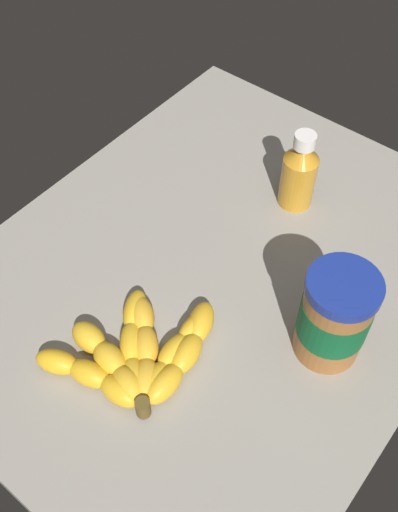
{
  "coord_description": "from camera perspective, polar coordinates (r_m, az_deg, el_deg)",
  "views": [
    {
      "loc": [
        44.62,
        32.18,
        73.6
      ],
      "look_at": [
        1.85,
        -2.2,
        3.52
      ],
      "focal_mm": 41.54,
      "sensor_mm": 36.0,
      "label": 1
    }
  ],
  "objects": [
    {
      "name": "honey_bottle",
      "position": [
        0.98,
        9.61,
        7.9
      ],
      "size": [
        5.77,
        5.77,
        14.4
      ],
      "color": "orange",
      "rests_on": "ground_plane"
    },
    {
      "name": "banana_bunch",
      "position": [
        0.82,
        -5.7,
        -9.47
      ],
      "size": [
        23.55,
        18.83,
        3.73
      ],
      "color": "gold",
      "rests_on": "ground_plane"
    },
    {
      "name": "peanut_butter_jar",
      "position": [
        0.8,
        12.91,
        -5.71
      ],
      "size": [
        9.63,
        9.63,
        15.26
      ],
      "color": "#9E602D",
      "rests_on": "ground_plane"
    },
    {
      "name": "ground_plane",
      "position": [
        0.94,
        1.76,
        -2.19
      ],
      "size": [
        84.08,
        67.17,
        4.75
      ],
      "primitive_type": "cube",
      "color": "gray"
    }
  ]
}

